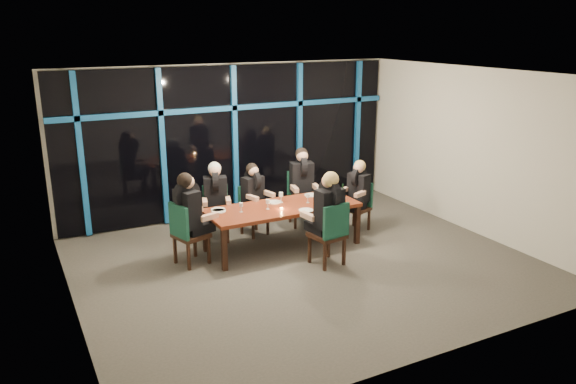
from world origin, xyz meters
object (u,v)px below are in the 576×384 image
(diner_far_right, at_px, (302,176))
(chair_far_mid, at_px, (252,207))
(diner_near_mid, at_px, (328,204))
(water_pitcher, at_px, (323,199))
(diner_end_right, at_px, (358,185))
(wine_bottle, at_px, (342,194))
(chair_far_left, at_px, (216,210))
(chair_far_right, at_px, (301,195))
(diner_far_left, at_px, (215,190))
(chair_end_left, at_px, (186,231))
(dining_table, at_px, (283,210))
(diner_end_left, at_px, (189,205))
(diner_far_mid, at_px, (254,189))
(chair_end_right, at_px, (359,203))
(chair_near_mid, at_px, (331,231))

(diner_far_right, bearing_deg, chair_far_mid, -167.48)
(diner_near_mid, bearing_deg, water_pitcher, -124.00)
(diner_end_right, distance_m, wine_bottle, 0.61)
(chair_far_left, relative_size, diner_far_right, 0.97)
(chair_far_right, relative_size, diner_far_left, 1.08)
(chair_end_left, height_order, diner_end_right, diner_end_right)
(dining_table, bearing_deg, diner_far_left, 136.55)
(diner_far_left, xyz_separation_m, diner_end_left, (-0.72, -0.78, 0.06))
(chair_end_left, relative_size, diner_near_mid, 1.01)
(water_pitcher, bearing_deg, diner_end_left, -167.50)
(diner_near_mid, bearing_deg, diner_far_mid, -82.37)
(chair_far_left, relative_size, chair_far_mid, 1.06)
(wine_bottle, bearing_deg, chair_far_mid, 140.59)
(chair_end_right, bearing_deg, chair_far_right, -156.35)
(diner_far_right, distance_m, wine_bottle, 1.08)
(diner_far_right, bearing_deg, wine_bottle, -65.47)
(dining_table, height_order, diner_far_mid, diner_far_mid)
(chair_far_mid, distance_m, diner_far_left, 0.81)
(wine_bottle, bearing_deg, diner_end_left, 174.83)
(chair_end_right, xyz_separation_m, diner_far_right, (-0.82, 0.72, 0.47))
(dining_table, bearing_deg, chair_far_mid, 102.75)
(diner_far_right, bearing_deg, water_pitcher, -87.18)
(chair_end_right, relative_size, water_pitcher, 4.79)
(chair_far_right, relative_size, diner_far_right, 1.03)
(chair_far_mid, height_order, chair_far_right, chair_far_right)
(chair_end_right, distance_m, diner_end_right, 0.37)
(diner_far_left, bearing_deg, wine_bottle, -11.07)
(diner_far_left, height_order, diner_end_right, diner_far_left)
(chair_far_mid, bearing_deg, chair_end_right, -35.35)
(chair_end_left, relative_size, diner_end_left, 1.03)
(chair_far_mid, height_order, diner_near_mid, diner_near_mid)
(chair_near_mid, relative_size, water_pitcher, 5.53)
(chair_far_right, height_order, chair_end_left, chair_end_left)
(dining_table, distance_m, diner_end_right, 1.62)
(chair_end_right, height_order, wine_bottle, wine_bottle)
(chair_end_right, relative_size, diner_far_mid, 1.03)
(chair_end_left, bearing_deg, chair_far_right, -86.86)
(chair_far_right, height_order, diner_far_left, diner_far_left)
(diner_far_mid, relative_size, diner_end_right, 1.00)
(diner_far_left, height_order, diner_far_right, diner_far_right)
(dining_table, relative_size, wine_bottle, 8.68)
(chair_far_right, bearing_deg, chair_far_left, -166.54)
(water_pitcher, bearing_deg, chair_end_left, -166.65)
(chair_far_left, bearing_deg, chair_far_mid, 11.76)
(diner_far_mid, distance_m, diner_far_right, 1.04)
(chair_end_right, relative_size, diner_far_right, 0.92)
(diner_far_mid, distance_m, water_pitcher, 1.32)
(diner_far_mid, bearing_deg, chair_far_right, -5.66)
(diner_end_left, height_order, wine_bottle, diner_end_left)
(chair_far_mid, height_order, diner_end_right, diner_end_right)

